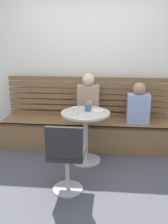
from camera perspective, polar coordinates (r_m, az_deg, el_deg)
The scene contains 13 objects.
ground at distance 3.26m, azimuth -1.51°, elevation -16.17°, with size 8.00×8.00×0.00m, color #42424C.
back_wall at distance 4.38m, azimuth 1.04°, elevation 12.56°, with size 5.20×0.10×2.90m, color silver.
booth_bench at distance 4.22m, azimuth 0.47°, elevation -4.78°, with size 2.70×0.52×0.44m.
booth_backrest at distance 4.28m, azimuth 0.78°, elevation 3.36°, with size 2.65×0.04×0.67m.
cafe_table at distance 3.63m, azimuth 0.32°, elevation -3.38°, with size 0.68×0.68×0.74m.
white_chair at distance 2.93m, azimuth -3.97°, elevation -9.73°, with size 0.41×0.41×0.85m.
person_adult at distance 4.08m, azimuth 0.97°, elevation 2.70°, with size 0.34×0.22×0.76m.
person_child_left at distance 4.07m, azimuth 11.89°, elevation 1.46°, with size 0.34×0.22×0.64m.
cup_water_clear at distance 3.43m, azimuth -2.03°, elevation 0.25°, with size 0.07×0.07×0.11m, color white.
cup_espresso_small at distance 3.54m, azimuth -1.72°, elevation 0.32°, with size 0.06×0.06×0.06m, color silver.
cup_tumbler_orange at distance 3.74m, azimuth 1.23°, elevation 1.58°, with size 0.07×0.07×0.10m, color orange.
cup_mug_blue at distance 3.61m, azimuth 0.82°, elevation 0.95°, with size 0.08×0.08×0.10m, color #3D5B9E.
plate_small at distance 3.62m, azimuth 3.08°, elevation 0.32°, with size 0.17×0.17×0.01m, color white.
Camera 1 is at (0.35, -2.71, 1.77)m, focal length 41.45 mm.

